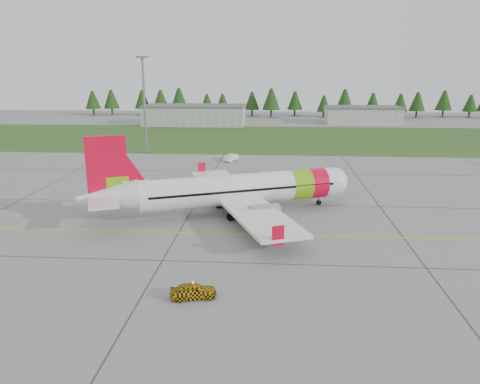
{
  "coord_description": "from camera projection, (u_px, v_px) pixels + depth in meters",
  "views": [
    {
      "loc": [
        -4.51,
        -41.36,
        18.12
      ],
      "look_at": [
        -8.4,
        13.19,
        3.51
      ],
      "focal_mm": 35.0,
      "sensor_mm": 36.0,
      "label": 1
    }
  ],
  "objects": [
    {
      "name": "follow_me_car",
      "position": [
        193.0,
        277.0,
        37.47
      ],
      "size": [
        1.59,
        1.77,
        3.76
      ],
      "primitive_type": "imported",
      "rotation": [
        0.0,
        0.0,
        1.8
      ],
      "color": "yellow",
      "rests_on": "ground"
    },
    {
      "name": "ground",
      "position": [
        318.0,
        265.0,
        44.22
      ],
      "size": [
        320.0,
        320.0,
        0.0
      ],
      "primitive_type": "plane",
      "color": "gray",
      "rests_on": "ground"
    },
    {
      "name": "aircraft",
      "position": [
        235.0,
        190.0,
        59.35
      ],
      "size": [
        33.52,
        31.84,
        10.63
      ],
      "rotation": [
        0.0,
        0.0,
        0.38
      ],
      "color": "silver",
      "rests_on": "ground"
    },
    {
      "name": "hangar_west",
      "position": [
        195.0,
        116.0,
        151.51
      ],
      "size": [
        32.0,
        14.0,
        6.0
      ],
      "primitive_type": "cube",
      "color": "#A8A8A3",
      "rests_on": "ground"
    },
    {
      "name": "taxi_guideline",
      "position": [
        312.0,
        236.0,
        51.93
      ],
      "size": [
        120.0,
        0.25,
        0.02
      ],
      "primitive_type": "cube",
      "color": "gold",
      "rests_on": "ground"
    },
    {
      "name": "hangar_east",
      "position": [
        362.0,
        116.0,
        155.54
      ],
      "size": [
        24.0,
        12.0,
        5.2
      ],
      "primitive_type": "cube",
      "color": "#A8A8A3",
      "rests_on": "ground"
    },
    {
      "name": "grass_strip",
      "position": [
        290.0,
        138.0,
        123.24
      ],
      "size": [
        320.0,
        50.0,
        0.03
      ],
      "primitive_type": "cube",
      "color": "#30561E",
      "rests_on": "ground"
    },
    {
      "name": "floodlight_mast",
      "position": [
        145.0,
        107.0,
        99.73
      ],
      "size": [
        0.5,
        0.5,
        20.0
      ],
      "primitive_type": "cylinder",
      "color": "slate",
      "rests_on": "ground"
    },
    {
      "name": "treeline",
      "position": [
        286.0,
        103.0,
        175.92
      ],
      "size": [
        160.0,
        8.0,
        10.0
      ],
      "primitive_type": null,
      "color": "#1C3F14",
      "rests_on": "ground"
    },
    {
      "name": "service_van",
      "position": [
        231.0,
        151.0,
        92.91
      ],
      "size": [
        1.87,
        1.83,
        4.17
      ],
      "primitive_type": "imported",
      "rotation": [
        0.0,
        0.0,
        -0.39
      ],
      "color": "silver",
      "rests_on": "ground"
    }
  ]
}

